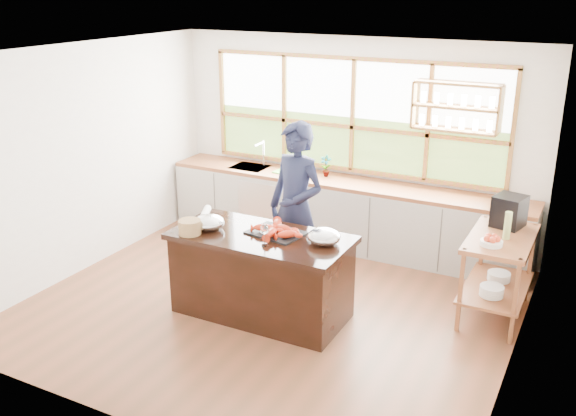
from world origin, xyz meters
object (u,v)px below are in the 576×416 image
Objects in this scene: cook at (296,208)px; espresso_machine at (509,211)px; wicker_basket at (190,227)px; island at (262,275)px.

cook is 5.79× the size of espresso_machine.
wicker_basket is at bearing -109.80° from cook.
espresso_machine is 1.44× the size of wicker_basket.
island is 0.89m from cook.
cook is (0.03, 0.73, 0.51)m from island.
espresso_machine is at bearing 31.27° from wicker_basket.
cook is 1.25m from wicker_basket.
island is 5.53× the size of espresso_machine.
island is at bearing -78.46° from cook.
cook is 8.33× the size of wicker_basket.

